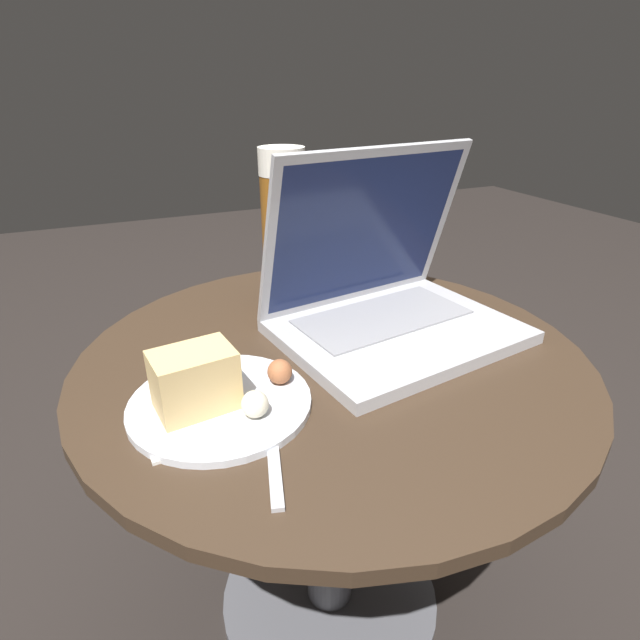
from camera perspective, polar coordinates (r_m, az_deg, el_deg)
ground_plane at (r=1.05m, az=1.09°, el=-29.02°), size 6.00×6.00×0.00m
table at (r=0.78m, az=1.33°, el=-12.87°), size 0.69×0.69×0.52m
napkin at (r=0.58m, az=-12.38°, el=-10.66°), size 0.15×0.11×0.00m
laptop at (r=0.74m, az=7.63°, el=2.58°), size 0.36×0.30×0.26m
beer_glass at (r=0.79m, az=-4.16°, el=10.05°), size 0.07×0.07×0.25m
snack_plate at (r=0.58m, az=-12.19°, el=-8.03°), size 0.21×0.21×0.08m
fork at (r=0.55m, az=-5.60°, el=-12.30°), size 0.07×0.19×0.00m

